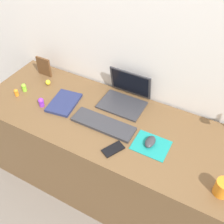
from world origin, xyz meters
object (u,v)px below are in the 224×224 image
Objects in this scene: toy_figurine_orange at (16,92)px; picture_frame at (44,67)px; keyboard at (103,124)px; mouse at (150,142)px; toy_figurine_yellow at (48,82)px; toy_figurine_lime at (24,87)px; cell_phone at (113,149)px; coffee_mug at (222,188)px; toy_figurine_purple at (41,102)px; laptop at (126,95)px; notebook_pad at (64,103)px.

picture_frame is at bearing 86.67° from toy_figurine_orange.
keyboard is 4.27× the size of mouse.
keyboard is 0.60m from toy_figurine_yellow.
toy_figurine_lime is at bearing -91.35° from picture_frame.
cell_phone is 1.39× the size of coffee_mug.
coffee_mug is at bearing -4.19° from toy_figurine_purple.
picture_frame is 2.44× the size of toy_figurine_lime.
toy_figurine_lime is (-0.70, -0.25, -0.02)m from laptop.
coffee_mug reaches higher than toy_figurine_lime.
notebook_pad is 0.34m from toy_figurine_lime.
picture_frame is 0.15m from toy_figurine_yellow.
mouse is 1.00m from toy_figurine_lime.
toy_figurine_purple is at bearing -0.72° from toy_figurine_orange.
toy_figurine_yellow is (0.10, -0.09, -0.05)m from picture_frame.
toy_figurine_purple is (-1.21, 0.09, -0.01)m from coffee_mug.
notebook_pad is 4.38× the size of toy_figurine_orange.
laptop is 0.44m from cell_phone.
laptop is at bearing 151.07° from coffee_mug.
mouse is at bearing -12.50° from notebook_pad.
picture_frame is at bearing -178.71° from laptop.
picture_frame is at bearing 164.72° from coffee_mug.
coffee_mug is (0.60, 0.02, 0.04)m from cell_phone.
cell_phone is 0.52m from notebook_pad.
toy_figurine_lime is at bearing 162.11° from toy_figurine_purple.
toy_figurine_yellow is (-0.72, 0.31, 0.02)m from cell_phone.
toy_figurine_lime is (-0.01, -0.23, -0.04)m from picture_frame.
toy_figurine_yellow reaches higher than mouse.
laptop reaches higher than picture_frame.
toy_figurine_lime is (-0.68, 0.03, 0.02)m from keyboard.
notebook_pad is 1.60× the size of picture_frame.
cell_phone is 0.62m from toy_figurine_purple.
toy_figurine_purple reaches higher than toy_figurine_yellow.
keyboard is at bearing 3.11° from toy_figurine_orange.
coffee_mug is 1.36m from toy_figurine_yellow.
toy_figurine_lime reaches higher than mouse.
picture_frame is at bearing 125.09° from toy_figurine_purple.
laptop is 0.60m from toy_figurine_yellow.
toy_figurine_yellow reaches higher than notebook_pad.
picture_frame is at bearing -179.10° from cell_phone.
picture_frame is at bearing 137.71° from toy_figurine_yellow.
picture_frame reaches higher than keyboard.
picture_frame is 2.26× the size of toy_figurine_purple.
cell_phone is (-0.17, -0.14, -0.02)m from mouse.
cell_phone is 0.85× the size of picture_frame.
picture_frame is (-0.33, 0.22, 0.06)m from notebook_pad.
toy_figurine_orange is (-1.44, 0.09, -0.02)m from coffee_mug.
notebook_pad is (-0.36, -0.23, -0.04)m from laptop.
coffee_mug is at bearing -17.39° from notebook_pad.
cell_phone is (0.15, -0.14, -0.01)m from keyboard.
mouse is 0.78m from toy_figurine_purple.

